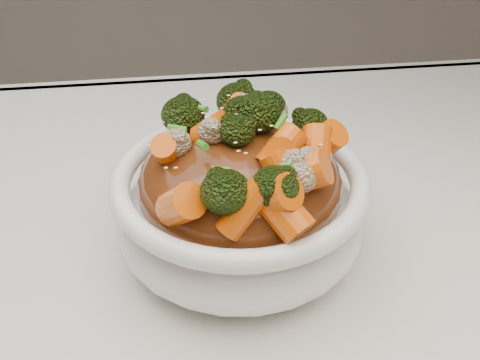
{
  "coord_description": "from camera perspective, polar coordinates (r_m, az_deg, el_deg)",
  "views": [
    {
      "loc": [
        0.0,
        -0.32,
        1.08
      ],
      "look_at": [
        0.05,
        0.04,
        0.82
      ],
      "focal_mm": 42.0,
      "sensor_mm": 36.0,
      "label": 1
    }
  ],
  "objects": [
    {
      "name": "cauliflower",
      "position": [
        0.42,
        0.0,
        6.01
      ],
      "size": [
        0.17,
        0.17,
        0.03
      ],
      "primitive_type": null,
      "rotation": [
        0.0,
        0.0,
        -0.03
      ],
      "color": "#C7AD88",
      "rests_on": "sauce_base"
    },
    {
      "name": "broccoli",
      "position": [
        0.42,
        0.0,
        6.24
      ],
      "size": [
        0.17,
        0.17,
        0.04
      ],
      "primitive_type": null,
      "rotation": [
        0.0,
        0.0,
        -0.03
      ],
      "color": "black",
      "rests_on": "sauce_base"
    },
    {
      "name": "bowl",
      "position": [
        0.47,
        0.0,
        -3.11
      ],
      "size": [
        0.21,
        0.21,
        0.08
      ],
      "primitive_type": null,
      "rotation": [
        0.0,
        0.0,
        -0.03
      ],
      "color": "white",
      "rests_on": "tablecloth"
    },
    {
      "name": "sesame_seeds",
      "position": [
        0.42,
        -0.0,
        6.47
      ],
      "size": [
        0.15,
        0.15,
        0.01
      ],
      "primitive_type": null,
      "rotation": [
        0.0,
        0.0,
        -0.03
      ],
      "color": "beige",
      "rests_on": "sauce_base"
    },
    {
      "name": "sauce_base",
      "position": [
        0.45,
        0.0,
        -0.3
      ],
      "size": [
        0.17,
        0.17,
        0.09
      ],
      "primitive_type": "ellipsoid",
      "rotation": [
        0.0,
        0.0,
        -0.03
      ],
      "color": "#54260E",
      "rests_on": "bowl"
    },
    {
      "name": "tablecloth",
      "position": [
        0.48,
        -5.16,
        -12.45
      ],
      "size": [
        1.2,
        0.8,
        0.04
      ],
      "primitive_type": "cube",
      "color": "silver",
      "rests_on": "dining_table"
    },
    {
      "name": "carrots",
      "position": [
        0.42,
        0.0,
        6.35
      ],
      "size": [
        0.17,
        0.17,
        0.05
      ],
      "primitive_type": null,
      "rotation": [
        0.0,
        0.0,
        -0.03
      ],
      "color": "#DD5607",
      "rests_on": "sauce_base"
    },
    {
      "name": "scallions",
      "position": [
        0.42,
        0.0,
        6.47
      ],
      "size": [
        0.13,
        0.13,
        0.02
      ],
      "primitive_type": null,
      "rotation": [
        0.0,
        0.0,
        -0.03
      ],
      "color": "#31841E",
      "rests_on": "sauce_base"
    }
  ]
}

